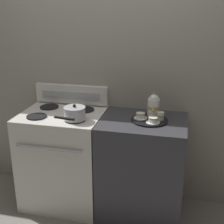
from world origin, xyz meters
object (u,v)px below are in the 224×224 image
Objects in this scene: stove at (64,159)px; creamer_jug at (161,116)px; teacup_right at (141,116)px; saucepan at (74,113)px; serving_tray at (149,120)px; teacup_left at (153,120)px; teapot at (153,106)px.

creamer_jug reaches higher than stove.
teacup_right reaches higher than stove.
stove is 1.03m from creamer_jug.
saucepan is 0.57m from teacup_right.
serving_tray reaches higher than stove.
stove is at bearing 175.10° from teacup_left.
teapot is at bearing 139.10° from creamer_jug.
teacup_right is (-0.12, 0.08, 0.00)m from teacup_left.
serving_tray is at bearing -0.33° from stove.
saucepan is 4.19× the size of creamer_jug.
saucepan is 2.52× the size of teacup_left.
teapot is at bearing 32.26° from teacup_right.
serving_tray is 0.13m from teapot.
stove is 13.37× the size of creamer_jug.
teacup_left is 1.67× the size of creamer_jug.
teacup_left is at bearing -4.90° from stove.
teacup_right is at bearing 0.58° from stove.
saucepan reaches higher than stove.
creamer_jug is (0.06, 0.08, 0.01)m from teacup_left.
teacup_right is (0.73, 0.01, 0.50)m from stove.
teacup_right is at bearing -179.13° from creamer_jug.
creamer_jug is (0.07, -0.06, -0.07)m from teapot.
saucepan reaches higher than teacup_right.
teapot is at bearing 73.26° from serving_tray.
serving_tray is 2.69× the size of teacup_left.
creamer_jug reaches higher than teacup_left.
teapot is (0.02, 0.08, 0.11)m from serving_tray.
creamer_jug is (0.72, 0.15, -0.02)m from saucepan.
stove is 8.02× the size of teacup_left.
serving_tray is 0.10m from creamer_jug.
saucepan reaches higher than teacup_left.
teacup_left and teacup_right have the same top height.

